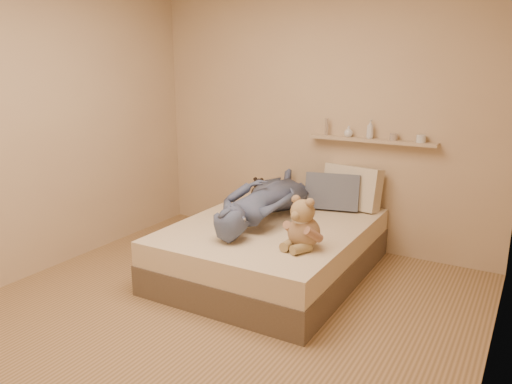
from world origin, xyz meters
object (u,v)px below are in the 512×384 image
Objects in this scene: teddy_bear at (303,227)px; pillow_grey at (333,192)px; wall_shelf at (371,140)px; dark_plush at (259,191)px; game_console at (233,220)px; pillow_cream at (352,187)px; bed at (272,249)px; person at (266,198)px.

pillow_grey is (-0.19, 1.08, 0.00)m from teddy_bear.
wall_shelf is (0.08, 1.30, 0.48)m from teddy_bear.
dark_plush is (-0.92, 0.95, -0.06)m from teddy_bear.
dark_plush is 1.19m from wall_shelf.
pillow_cream reaches higher than game_console.
person is at bearing 137.74° from bed.
pillow_grey is 0.60m from wall_shelf.
game_console is 0.40× the size of pillow_grey.
game_console is 0.49× the size of teddy_bear.
bed is 4.68× the size of teddy_bear.
person is (-0.40, -0.58, 0.02)m from pillow_grey.
game_console is 0.13× the size of person.
teddy_bear is (0.53, 0.12, 0.00)m from game_console.
pillow_cream is (0.87, 0.27, 0.09)m from dark_plush.
dark_plush is at bearing -162.69° from pillow_cream.
game_console is 1.25m from pillow_grey.
person is (-0.05, 0.63, 0.02)m from game_console.
bed is 1.58× the size of wall_shelf.
bed is at bearing -121.18° from wall_shelf.
bed is 9.61× the size of game_console.
pillow_grey is at bearing 100.04° from teddy_bear.
dark_plush is 0.74m from pillow_grey.
pillow_grey is at bearing 68.30° from bed.
teddy_bear is 0.34× the size of wall_shelf.
teddy_bear is at bearing -79.96° from pillow_grey.
dark_plush is at bearing 133.97° from teddy_bear.
pillow_grey is at bearing -126.78° from person.
pillow_cream is 1.10× the size of pillow_grey.
teddy_bear reaches higher than dark_plush.
person is 1.14m from wall_shelf.
bed is 0.65m from game_console.
pillow_cream is at bearing 17.31° from dark_plush.
pillow_cream is at bearing -149.79° from wall_shelf.
person is (-0.54, -0.72, -0.01)m from pillow_cream.
pillow_cream reaches higher than person.
wall_shelf is (0.55, 0.91, 0.88)m from bed.
teddy_bear is at bearing -87.56° from pillow_cream.
pillow_grey reaches higher than game_console.
person reaches higher than game_console.
game_console is 1.14m from dark_plush.
teddy_bear is at bearing 12.85° from game_console.
dark_plush reaches higher than game_console.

